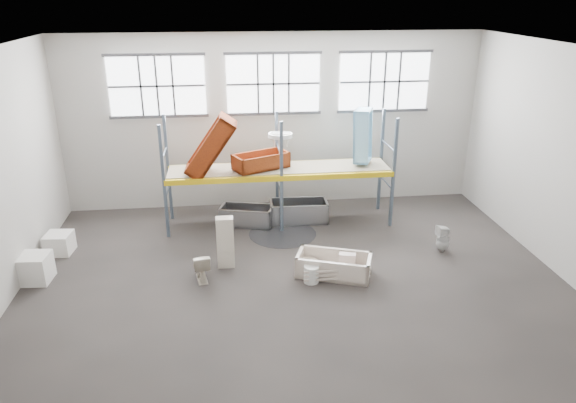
{
  "coord_description": "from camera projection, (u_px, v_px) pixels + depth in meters",
  "views": [
    {
      "loc": [
        -1.41,
        -10.17,
        6.07
      ],
      "look_at": [
        0.0,
        1.5,
        1.4
      ],
      "focal_mm": 33.42,
      "sensor_mm": 36.0,
      "label": 1
    }
  ],
  "objects": [
    {
      "name": "cistern_spare",
      "position": [
        347.0,
        261.0,
        12.26
      ],
      "size": [
        0.42,
        0.28,
        0.36
      ],
      "primitive_type": "cube",
      "rotation": [
        0.0,
        0.0,
        -0.28
      ],
      "color": "beige",
      "rests_on": "bathtub_beige"
    },
    {
      "name": "wall_right",
      "position": [
        575.0,
        167.0,
        11.53
      ],
      "size": [
        0.1,
        10.0,
        5.0
      ],
      "primitive_type": "cube",
      "color": "#A19C94",
      "rests_on": "ground"
    },
    {
      "name": "floor",
      "position": [
        296.0,
        287.0,
        11.8
      ],
      "size": [
        12.0,
        10.0,
        0.1
      ],
      "primitive_type": "cube",
      "color": "#433C39",
      "rests_on": "ground"
    },
    {
      "name": "rust_tub_flat",
      "position": [
        261.0,
        161.0,
        14.24
      ],
      "size": [
        1.6,
        1.23,
        0.41
      ],
      "primitive_type": null,
      "rotation": [
        0.0,
        0.0,
        0.43
      ],
      "color": "#923A15",
      "rests_on": "shelf_deck"
    },
    {
      "name": "sink_in_tub",
      "position": [
        308.0,
        264.0,
        12.35
      ],
      "size": [
        0.53,
        0.53,
        0.17
      ],
      "primitive_type": "imported",
      "rotation": [
        0.0,
        0.0,
        -0.11
      ],
      "color": "beige",
      "rests_on": "bathtub_beige"
    },
    {
      "name": "window_left",
      "position": [
        157.0,
        86.0,
        14.65
      ],
      "size": [
        2.6,
        0.04,
        1.6
      ],
      "primitive_type": "cube",
      "color": "white",
      "rests_on": "wall_back"
    },
    {
      "name": "cistern_tall",
      "position": [
        225.0,
        242.0,
        12.39
      ],
      "size": [
        0.4,
        0.26,
        1.24
      ],
      "primitive_type": "cube",
      "rotation": [
        0.0,
        0.0,
        0.0
      ],
      "color": "beige",
      "rests_on": "floor"
    },
    {
      "name": "wet_patch",
      "position": [
        283.0,
        234.0,
        14.27
      ],
      "size": [
        1.8,
        1.8,
        0.0
      ],
      "primitive_type": "cylinder",
      "color": "black",
      "rests_on": "floor"
    },
    {
      "name": "window_mid",
      "position": [
        273.0,
        84.0,
        15.01
      ],
      "size": [
        2.6,
        0.04,
        1.6
      ],
      "primitive_type": "cube",
      "color": "white",
      "rests_on": "wall_back"
    },
    {
      "name": "wall_front",
      "position": [
        356.0,
        321.0,
        6.2
      ],
      "size": [
        12.0,
        0.1,
        5.0
      ],
      "primitive_type": "cube",
      "color": "#ADA8A0",
      "rests_on": "ground"
    },
    {
      "name": "shelf_deck",
      "position": [
        279.0,
        168.0,
        14.43
      ],
      "size": [
        5.9,
        1.1,
        0.03
      ],
      "primitive_type": "cube",
      "color": "gray",
      "rests_on": "floor"
    },
    {
      "name": "bucket",
      "position": [
        311.0,
        274.0,
        11.86
      ],
      "size": [
        0.44,
        0.44,
        0.39
      ],
      "primitive_type": "cylinder",
      "rotation": [
        0.0,
        0.0,
        -0.4
      ],
      "color": "silver",
      "rests_on": "floor"
    },
    {
      "name": "carton_far",
      "position": [
        59.0,
        243.0,
        13.17
      ],
      "size": [
        0.66,
        0.66,
        0.51
      ],
      "primitive_type": "cube",
      "rotation": [
        0.0,
        0.0,
        -0.1
      ],
      "color": "silver",
      "rests_on": "floor"
    },
    {
      "name": "rack_beam_back",
      "position": [
        277.0,
        164.0,
        15.01
      ],
      "size": [
        6.0,
        0.1,
        0.14
      ],
      "primitive_type": "cube",
      "color": "yellow",
      "rests_on": "floor"
    },
    {
      "name": "steel_tub_left",
      "position": [
        247.0,
        216.0,
        14.76
      ],
      "size": [
        1.54,
        1.0,
        0.52
      ],
      "primitive_type": null,
      "rotation": [
        0.0,
        0.0,
        -0.26
      ],
      "color": "#A5A6AC",
      "rests_on": "floor"
    },
    {
      "name": "toilet_white",
      "position": [
        443.0,
        239.0,
        13.2
      ],
      "size": [
        0.35,
        0.34,
        0.69
      ],
      "primitive_type": "imported",
      "rotation": [
        0.0,
        0.0,
        -1.47
      ],
      "color": "silver",
      "rests_on": "floor"
    },
    {
      "name": "ceiling",
      "position": [
        298.0,
        48.0,
        9.92
      ],
      "size": [
        12.0,
        10.0,
        0.1
      ],
      "primitive_type": "cube",
      "color": "silver",
      "rests_on": "ground"
    },
    {
      "name": "rust_tub_tilted",
      "position": [
        211.0,
        147.0,
        13.78
      ],
      "size": [
        1.43,
        0.87,
        1.7
      ],
      "primitive_type": null,
      "rotation": [
        0.0,
        -0.96,
        -0.04
      ],
      "color": "maroon",
      "rests_on": "shelf_deck"
    },
    {
      "name": "carton_near",
      "position": [
        33.0,
        268.0,
        11.87
      ],
      "size": [
        0.78,
        0.69,
        0.63
      ],
      "primitive_type": "cube",
      "rotation": [
        0.0,
        0.0,
        -0.08
      ],
      "color": "silver",
      "rests_on": "floor"
    },
    {
      "name": "steel_tub_right",
      "position": [
        299.0,
        211.0,
        14.97
      ],
      "size": [
        1.62,
        0.8,
        0.58
      ],
      "primitive_type": null,
      "rotation": [
        0.0,
        0.0,
        -0.04
      ],
      "color": "#A8AAB1",
      "rests_on": "floor"
    },
    {
      "name": "window_right",
      "position": [
        384.0,
        82.0,
        15.37
      ],
      "size": [
        2.6,
        0.04,
        1.6
      ],
      "primitive_type": "cube",
      "color": "white",
      "rests_on": "wall_back"
    },
    {
      "name": "wall_back",
      "position": [
        273.0,
        121.0,
        15.52
      ],
      "size": [
        12.0,
        0.1,
        5.0
      ],
      "primitive_type": "cube",
      "color": "#ACA79E",
      "rests_on": "ground"
    },
    {
      "name": "rack_upright_lb",
      "position": [
        168.0,
        168.0,
        14.68
      ],
      "size": [
        0.08,
        0.08,
        3.0
      ],
      "primitive_type": "cube",
      "color": "slate",
      "rests_on": "floor"
    },
    {
      "name": "rack_upright_la",
      "position": [
        164.0,
        183.0,
        13.57
      ],
      "size": [
        0.08,
        0.08,
        3.0
      ],
      "primitive_type": "cube",
      "color": "slate",
      "rests_on": "floor"
    },
    {
      "name": "blue_tub_upright",
      "position": [
        363.0,
        136.0,
        14.42
      ],
      "size": [
        0.69,
        0.8,
        1.45
      ],
      "primitive_type": null,
      "rotation": [
        0.0,
        1.54,
        -0.42
      ],
      "color": "#8DCEF1",
      "rests_on": "shelf_deck"
    },
    {
      "name": "toilet_beige",
      "position": [
        201.0,
        266.0,
        11.92
      ],
      "size": [
        0.47,
        0.7,
        0.66
      ],
      "primitive_type": "imported",
      "rotation": [
        0.0,
        0.0,
        3.31
      ],
      "color": "beige",
      "rests_on": "floor"
    },
    {
      "name": "bathtub_beige",
      "position": [
        334.0,
        265.0,
        12.15
      ],
      "size": [
        1.83,
        1.3,
        0.49
      ],
      "primitive_type": null,
      "rotation": [
        0.0,
        0.0,
        -0.35
      ],
      "color": "beige",
      "rests_on": "floor"
    },
    {
      "name": "rack_beam_front",
      "position": [
        282.0,
        178.0,
        13.9
      ],
      "size": [
        6.0,
        0.1,
        0.14
      ],
      "primitive_type": "cube",
      "color": "yellow",
      "rests_on": "floor"
    },
    {
      "name": "rack_upright_rb",
      "position": [
        381.0,
        160.0,
        15.34
      ],
      "size": [
        0.08,
        0.08,
        3.0
      ],
      "primitive_type": "cube",
      "color": "slate",
      "rests_on": "floor"
    },
    {
      "name": "sink_on_shelf",
      "position": [
        280.0,
        152.0,
        14.0
      ],
      "size": [
        0.7,
        0.58,
        0.56
      ],
      "primitive_type": "imported",
      "rotation": [
        0.0,
        0.0,
        -0.16
      ],
      "color": "white",
      "rests_on": "rust_tub_flat"
    },
    {
      "name": "rack_upright_ra",
      "position": [
        394.0,
        174.0,
        14.24
      ],
      "size": [
        0.08,
        0.08,
        3.0
      ],
      "primitive_type": "cube",
      "color": "slate",
      "rests_on": "floor"
    },
    {
      "name": "rack_upright_ma",
      "position": [
        282.0,
        178.0,
        13.9
      ],
      "size": [
        0.08,
        0.08,
        3.0
      ],
      "primitive_type": "cube",
      "color": "slate",
      "rests_on": "floor"
    },
    {
      "name": "rack_upright_mb",
      "position": [
        277.0,
        164.0,
        15.01
      ],
      "size": [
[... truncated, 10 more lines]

